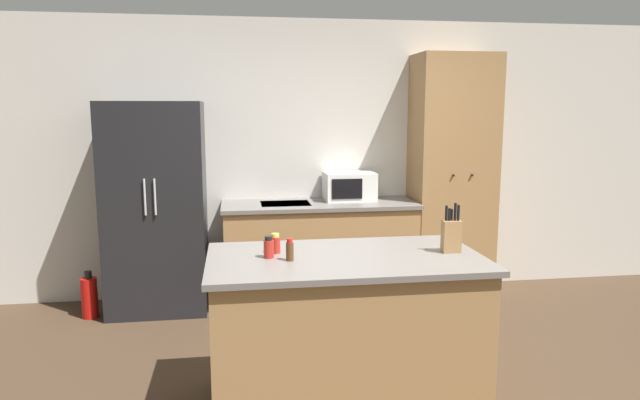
% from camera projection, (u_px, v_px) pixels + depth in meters
% --- Properties ---
extents(wall_back, '(7.20, 0.06, 2.60)m').
position_uv_depth(wall_back, '(324.00, 159.00, 5.48)').
color(wall_back, beige).
rests_on(wall_back, ground_plane).
extents(refrigerator, '(0.85, 0.65, 1.84)m').
position_uv_depth(refrigerator, '(156.00, 208.00, 4.98)').
color(refrigerator, black).
rests_on(refrigerator, ground_plane).
extents(back_counter, '(1.77, 0.65, 0.93)m').
position_uv_depth(back_counter, '(319.00, 252.00, 5.28)').
color(back_counter, '#9E7547').
rests_on(back_counter, ground_plane).
extents(pantry_cabinet, '(0.74, 0.53, 2.28)m').
position_uv_depth(pantry_cabinet, '(452.00, 177.00, 5.41)').
color(pantry_cabinet, '#9E7547').
rests_on(pantry_cabinet, ground_plane).
extents(kitchen_island, '(1.60, 0.89, 0.93)m').
position_uv_depth(kitchen_island, '(345.00, 331.00, 3.40)').
color(kitchen_island, '#9E7547').
rests_on(kitchen_island, ground_plane).
extents(microwave, '(0.47, 0.36, 0.26)m').
position_uv_depth(microwave, '(349.00, 186.00, 5.33)').
color(microwave, white).
rests_on(microwave, back_counter).
extents(knife_block, '(0.11, 0.06, 0.30)m').
position_uv_depth(knife_block, '(451.00, 235.00, 3.39)').
color(knife_block, '#9E7547').
rests_on(knife_block, kitchen_island).
extents(spice_bottle_tall_dark, '(0.04, 0.04, 0.13)m').
position_uv_depth(spice_bottle_tall_dark, '(290.00, 250.00, 3.21)').
color(spice_bottle_tall_dark, '#563319').
rests_on(spice_bottle_tall_dark, kitchen_island).
extents(spice_bottle_short_red, '(0.06, 0.06, 0.13)m').
position_uv_depth(spice_bottle_short_red, '(269.00, 248.00, 3.27)').
color(spice_bottle_short_red, '#B2281E').
rests_on(spice_bottle_short_red, kitchen_island).
extents(spice_bottle_amber_oil, '(0.06, 0.06, 0.12)m').
position_uv_depth(spice_bottle_amber_oil, '(275.00, 244.00, 3.38)').
color(spice_bottle_amber_oil, '#B2281E').
rests_on(spice_bottle_amber_oil, kitchen_island).
extents(fire_extinguisher, '(0.14, 0.14, 0.41)m').
position_uv_depth(fire_extinguisher, '(89.00, 297.00, 4.88)').
color(fire_extinguisher, red).
rests_on(fire_extinguisher, ground_plane).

